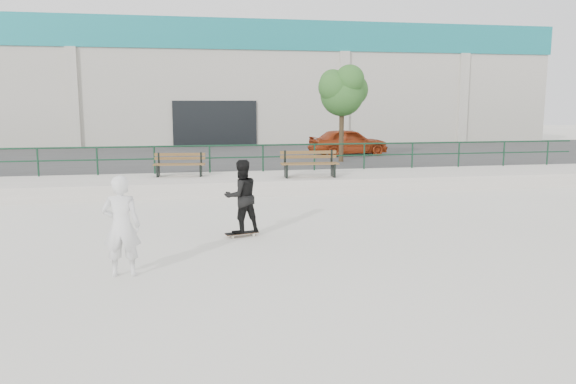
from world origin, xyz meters
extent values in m
plane|color=beige|center=(0.00, 0.00, 0.00)|extent=(120.00, 120.00, 0.00)
cube|color=beige|center=(0.00, 9.50, 0.25)|extent=(30.00, 3.00, 0.50)
cube|color=#363636|center=(0.00, 18.00, 0.25)|extent=(60.00, 14.00, 0.50)
cylinder|color=#153B26|center=(0.00, 10.80, 1.50)|extent=(28.00, 0.06, 0.06)
cylinder|color=#153B26|center=(0.00, 10.80, 1.05)|extent=(28.00, 0.05, 0.05)
cylinder|color=#153B26|center=(-7.00, 10.80, 1.00)|extent=(0.06, 0.06, 1.00)
cylinder|color=#153B26|center=(-5.00, 10.80, 1.00)|extent=(0.06, 0.06, 1.00)
cylinder|color=#153B26|center=(-3.00, 10.80, 1.00)|extent=(0.06, 0.06, 1.00)
cylinder|color=#153B26|center=(-1.00, 10.80, 1.00)|extent=(0.06, 0.06, 1.00)
cylinder|color=#153B26|center=(1.00, 10.80, 1.00)|extent=(0.06, 0.06, 1.00)
cylinder|color=#153B26|center=(3.00, 10.80, 1.00)|extent=(0.06, 0.06, 1.00)
cylinder|color=#153B26|center=(5.00, 10.80, 1.00)|extent=(0.06, 0.06, 1.00)
cylinder|color=#153B26|center=(7.00, 10.80, 1.00)|extent=(0.06, 0.06, 1.00)
cylinder|color=#153B26|center=(9.00, 10.80, 1.00)|extent=(0.06, 0.06, 1.00)
cylinder|color=#153B26|center=(11.00, 10.80, 1.00)|extent=(0.06, 0.06, 1.00)
cylinder|color=#153B26|center=(13.00, 10.80, 1.00)|extent=(0.06, 0.06, 1.00)
cube|color=#ADAB9B|center=(0.00, 32.00, 4.00)|extent=(44.00, 16.00, 8.00)
cube|color=teal|center=(0.00, 32.00, 7.10)|extent=(44.20, 16.20, 1.80)
cube|color=black|center=(0.00, 23.95, 1.60)|extent=(5.00, 0.15, 3.20)
cube|color=#ADAB9B|center=(-8.00, 23.90, 3.10)|extent=(0.60, 0.25, 6.20)
cube|color=#ADAB9B|center=(8.00, 23.90, 3.10)|extent=(0.60, 0.25, 6.20)
cube|color=#ADAB9B|center=(16.00, 23.90, 3.10)|extent=(0.60, 0.25, 6.20)
cube|color=brown|center=(-2.13, 9.73, 0.93)|extent=(1.79, 0.31, 0.04)
cube|color=brown|center=(-2.11, 9.91, 0.93)|extent=(1.79, 0.31, 0.04)
cube|color=brown|center=(-2.09, 10.09, 0.93)|extent=(1.79, 0.31, 0.04)
cube|color=brown|center=(-2.08, 10.17, 1.12)|extent=(1.79, 0.23, 0.10)
cube|color=brown|center=(-2.08, 10.17, 1.26)|extent=(1.79, 0.23, 0.10)
cube|color=black|center=(-2.85, 9.99, 0.71)|extent=(0.11, 0.50, 0.42)
cube|color=black|center=(-2.82, 10.25, 1.12)|extent=(0.06, 0.06, 0.42)
cube|color=black|center=(-1.37, 9.83, 0.71)|extent=(0.11, 0.50, 0.42)
cube|color=black|center=(-1.34, 10.09, 1.12)|extent=(0.06, 0.06, 0.42)
cube|color=brown|center=(2.35, 8.63, 0.98)|extent=(2.01, 0.24, 0.04)
cube|color=brown|center=(2.36, 8.83, 0.98)|extent=(2.01, 0.24, 0.04)
cube|color=brown|center=(2.37, 9.03, 0.98)|extent=(2.01, 0.24, 0.04)
cube|color=brown|center=(2.38, 9.12, 1.19)|extent=(2.00, 0.15, 0.11)
cube|color=brown|center=(2.38, 9.12, 1.35)|extent=(2.00, 0.15, 0.11)
cube|color=black|center=(1.53, 8.88, 0.73)|extent=(0.10, 0.56, 0.47)
cube|color=black|center=(1.54, 9.17, 1.19)|extent=(0.07, 0.06, 0.47)
cube|color=black|center=(3.20, 8.79, 0.73)|extent=(0.10, 0.56, 0.47)
cube|color=black|center=(3.21, 9.08, 1.19)|extent=(0.07, 0.06, 0.47)
cylinder|color=#483824|center=(4.91, 13.72, 1.76)|extent=(0.21, 0.21, 2.51)
sphere|color=#2D5F23|center=(4.91, 13.72, 3.43)|extent=(1.88, 1.88, 1.88)
sphere|color=#2D5F23|center=(5.43, 14.03, 3.64)|extent=(1.47, 1.47, 1.47)
sphere|color=#2D5F23|center=(4.49, 13.51, 3.74)|extent=(1.36, 1.36, 1.36)
sphere|color=#2D5F23|center=(5.12, 13.30, 4.06)|extent=(1.26, 1.26, 1.26)
sphere|color=#2D5F23|center=(4.59, 14.13, 3.95)|extent=(1.15, 1.15, 1.15)
imported|color=#9D3413|center=(6.10, 16.60, 1.16)|extent=(4.06, 2.05, 1.33)
cube|color=black|center=(-0.69, 2.58, 0.09)|extent=(0.81, 0.39, 0.02)
cube|color=brown|center=(-0.69, 2.58, 0.07)|extent=(0.81, 0.39, 0.01)
cube|color=#949499|center=(-0.94, 2.52, 0.04)|extent=(0.10, 0.17, 0.03)
cube|color=#949499|center=(-0.44, 2.65, 0.04)|extent=(0.10, 0.17, 0.03)
cylinder|color=beige|center=(-0.92, 2.42, 0.03)|extent=(0.06, 0.04, 0.06)
cylinder|color=beige|center=(-0.97, 2.61, 0.03)|extent=(0.06, 0.04, 0.06)
cylinder|color=beige|center=(-0.41, 2.55, 0.03)|extent=(0.06, 0.04, 0.06)
cylinder|color=beige|center=(-0.46, 2.74, 0.03)|extent=(0.06, 0.04, 0.06)
imported|color=black|center=(-0.69, 2.58, 0.94)|extent=(0.99, 0.87, 1.70)
imported|color=white|center=(-3.10, -0.03, 0.91)|extent=(0.70, 0.49, 1.83)
camera|label=1|loc=(-2.01, -10.13, 3.08)|focal=35.00mm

